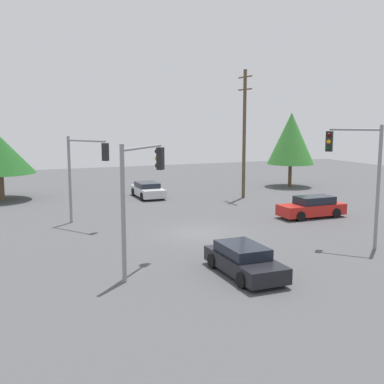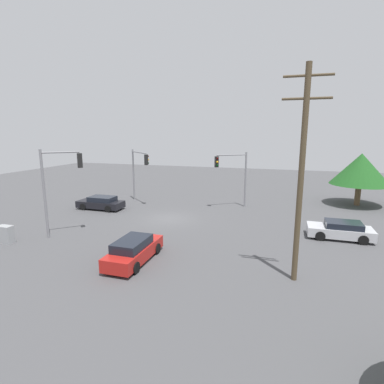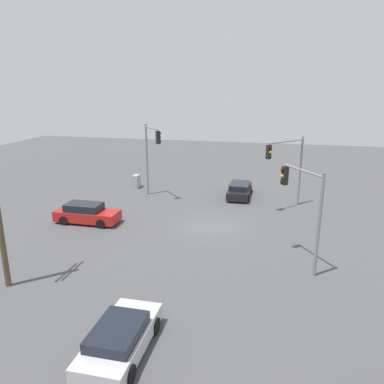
{
  "view_description": "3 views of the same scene",
  "coord_description": "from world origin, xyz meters",
  "views": [
    {
      "loc": [
        25.25,
        -10.74,
        6.66
      ],
      "look_at": [
        -1.33,
        0.08,
        2.24
      ],
      "focal_mm": 45.0,
      "sensor_mm": 36.0,
      "label": 1
    },
    {
      "loc": [
        -9.51,
        23.61,
        7.46
      ],
      "look_at": [
        -2.12,
        -0.07,
        2.51
      ],
      "focal_mm": 28.0,
      "sensor_mm": 36.0,
      "label": 2
    },
    {
      "loc": [
        -24.41,
        -4.24,
        9.67
      ],
      "look_at": [
        -0.71,
        1.23,
        2.62
      ],
      "focal_mm": 35.0,
      "sensor_mm": 36.0,
      "label": 3
    }
  ],
  "objects": [
    {
      "name": "utility_pole_tall",
      "position": [
        -10.28,
        8.41,
        5.59
      ],
      "size": [
        2.2,
        0.28,
        10.59
      ],
      "color": "brown",
      "rests_on": "ground_plane"
    },
    {
      "name": "traffic_signal_aux",
      "position": [
        -4.66,
        -5.73,
        3.79
      ],
      "size": [
        2.92,
        2.12,
        5.55
      ],
      "rotation": [
        0.0,
        0.0,
        0.6
      ],
      "color": "gray",
      "rests_on": "ground_plane"
    },
    {
      "name": "sedan_silver",
      "position": [
        -13.55,
        1.0,
        0.62
      ],
      "size": [
        4.34,
        2.0,
        1.26
      ],
      "rotation": [
        0.0,
        0.0,
        -1.57
      ],
      "color": "silver",
      "rests_on": "ground_plane"
    },
    {
      "name": "sedan_red",
      "position": [
        -1.35,
        8.88,
        0.69
      ],
      "size": [
        1.85,
        4.6,
        1.43
      ],
      "rotation": [
        0.0,
        0.0,
        3.14
      ],
      "color": "red",
      "rests_on": "ground_plane"
    },
    {
      "name": "ground_plane",
      "position": [
        0.0,
        0.0,
        0.0
      ],
      "size": [
        80.0,
        80.0,
        0.0
      ],
      "primitive_type": "plane",
      "color": "#4C4C4F"
    },
    {
      "name": "sedan_dark",
      "position": [
        7.65,
        -1.17,
        0.63
      ],
      "size": [
        4.53,
        1.94,
        1.28
      ],
      "rotation": [
        0.0,
        0.0,
        -1.57
      ],
      "color": "black",
      "rests_on": "ground_plane"
    },
    {
      "name": "traffic_signal_main",
      "position": [
        5.83,
        6.34,
        4.26
      ],
      "size": [
        2.16,
        2.02,
        6.34
      ],
      "rotation": [
        0.0,
        0.0,
        3.88
      ],
      "color": "gray",
      "rests_on": "ground_plane"
    },
    {
      "name": "traffic_signal_cross",
      "position": [
        5.4,
        -5.07,
        3.91
      ],
      "size": [
        3.18,
        2.85,
        5.65
      ],
      "rotation": [
        0.0,
        0.0,
        2.41
      ],
      "color": "gray",
      "rests_on": "ground_plane"
    },
    {
      "name": "electrical_cabinet",
      "position": [
        8.42,
        8.85,
        0.62
      ],
      "size": [
        1.03,
        0.56,
        1.24
      ],
      "primitive_type": "cube",
      "color": "#9EA0A3",
      "rests_on": "ground_plane"
    },
    {
      "name": "tree_right",
      "position": [
        -16.92,
        -10.57,
        3.77
      ],
      "size": [
        5.77,
        5.77,
        5.39
      ],
      "color": "brown",
      "rests_on": "ground_plane"
    }
  ]
}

